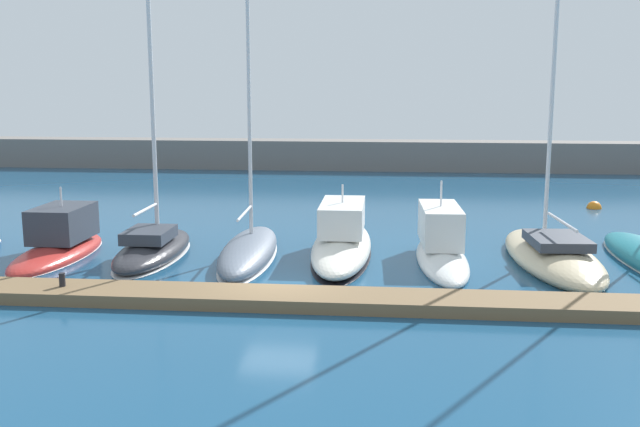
{
  "coord_description": "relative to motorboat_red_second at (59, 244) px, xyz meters",
  "views": [
    {
      "loc": [
        3.67,
        -23.26,
        6.91
      ],
      "look_at": [
        1.09,
        3.28,
        2.08
      ],
      "focal_mm": 40.57,
      "sensor_mm": 36.0,
      "label": 1
    }
  ],
  "objects": [
    {
      "name": "sailboat_sand_seventh",
      "position": [
        19.57,
        0.63,
        -0.06
      ],
      "size": [
        3.54,
        9.48,
        20.26
      ],
      "rotation": [
        0.0,
        0.0,
        1.63
      ],
      "color": "beige",
      "rests_on": "ground_plane"
    },
    {
      "name": "motorboat_ivory_fifth",
      "position": [
        11.36,
        1.35,
        0.09
      ],
      "size": [
        2.43,
        9.61,
        3.11
      ],
      "rotation": [
        0.0,
        0.0,
        1.58
      ],
      "color": "silver",
      "rests_on": "ground_plane"
    },
    {
      "name": "motorboat_white_sixth",
      "position": [
        15.31,
        0.67,
        0.13
      ],
      "size": [
        2.17,
        7.69,
        3.43
      ],
      "rotation": [
        0.0,
        0.0,
        1.61
      ],
      "color": "white",
      "rests_on": "ground_plane"
    },
    {
      "name": "motorboat_red_second",
      "position": [
        0.0,
        0.0,
        0.0
      ],
      "size": [
        2.32,
        7.03,
        3.12
      ],
      "rotation": [
        0.0,
        0.0,
        1.57
      ],
      "color": "#B72D28",
      "rests_on": "ground_plane"
    },
    {
      "name": "mooring_buoy_red",
      "position": [
        15.28,
        10.92,
        -0.51
      ],
      "size": [
        0.75,
        0.75,
        0.75
      ],
      "primitive_type": "sphere",
      "color": "red",
      "rests_on": "ground_plane"
    },
    {
      "name": "dock_bollard",
      "position": [
        2.72,
        -5.6,
        0.11
      ],
      "size": [
        0.2,
        0.2,
        0.44
      ],
      "primitive_type": "cylinder",
      "color": "black",
      "rests_on": "dock_pier"
    },
    {
      "name": "sailboat_charcoal_third",
      "position": [
        3.84,
        0.13,
        -0.05
      ],
      "size": [
        2.36,
        7.12,
        14.41
      ],
      "rotation": [
        0.0,
        0.0,
        1.58
      ],
      "color": "#2D2D33",
      "rests_on": "ground_plane"
    },
    {
      "name": "ground_plane",
      "position": [
        9.57,
        -4.08,
        -0.51
      ],
      "size": [
        120.0,
        120.0,
        0.0
      ],
      "primitive_type": "plane",
      "color": "navy"
    },
    {
      "name": "dock_pier",
      "position": [
        9.57,
        -5.6,
        -0.31
      ],
      "size": [
        32.7,
        1.88,
        0.4
      ],
      "primitive_type": "cube",
      "color": "brown",
      "rests_on": "ground_plane"
    },
    {
      "name": "mooring_buoy_orange",
      "position": [
        24.66,
        13.71,
        -0.51
      ],
      "size": [
        0.81,
        0.81,
        0.81
      ],
      "primitive_type": "sphere",
      "color": "orange",
      "rests_on": "ground_plane"
    },
    {
      "name": "breakwater_seawall",
      "position": [
        9.57,
        30.93,
        0.66
      ],
      "size": [
        108.0,
        2.96,
        2.34
      ],
      "primitive_type": "cube",
      "color": "slate",
      "rests_on": "ground_plane"
    },
    {
      "name": "sailboat_slate_fourth",
      "position": [
        7.71,
        0.26,
        -0.07
      ],
      "size": [
        2.33,
        8.33,
        17.93
      ],
      "rotation": [
        0.0,
        0.0,
        1.61
      ],
      "color": "slate",
      "rests_on": "ground_plane"
    }
  ]
}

